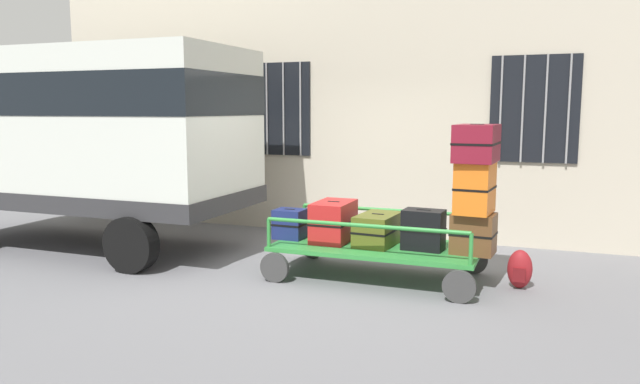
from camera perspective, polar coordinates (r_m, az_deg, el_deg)
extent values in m
plane|color=slate|center=(7.40, 0.99, -7.80)|extent=(40.00, 40.00, 0.00)
cube|color=#BCB29E|center=(9.51, 6.27, 10.86)|extent=(12.00, 0.30, 5.00)
cube|color=black|center=(9.96, -4.20, 7.87)|extent=(1.20, 0.04, 1.50)
cylinder|color=gray|center=(10.12, -6.62, 7.84)|extent=(0.03, 0.03, 1.50)
cylinder|color=gray|center=(9.98, -5.08, 7.86)|extent=(0.03, 0.03, 1.50)
cylinder|color=gray|center=(9.86, -3.50, 7.87)|extent=(0.03, 0.03, 1.50)
cylinder|color=gray|center=(9.74, -1.88, 7.89)|extent=(0.03, 0.03, 1.50)
cube|color=black|center=(9.01, 19.70, 7.43)|extent=(1.20, 0.04, 1.50)
cylinder|color=gray|center=(9.00, 16.80, 7.56)|extent=(0.03, 0.03, 1.50)
cylinder|color=gray|center=(8.98, 18.72, 7.48)|extent=(0.03, 0.03, 1.50)
cylinder|color=gray|center=(8.97, 20.65, 7.39)|extent=(0.03, 0.03, 1.50)
cylinder|color=gray|center=(8.97, 22.58, 7.29)|extent=(0.03, 0.03, 1.50)
cube|color=silver|center=(9.32, -21.27, 5.71)|extent=(4.68, 2.02, 2.16)
cube|color=black|center=(9.32, -21.41, 8.51)|extent=(4.70, 2.04, 0.55)
cube|color=#2D2D30|center=(9.40, -20.98, -0.16)|extent=(4.72, 2.06, 0.24)
cylinder|color=black|center=(7.75, -17.52, -4.77)|extent=(0.70, 0.22, 0.70)
cube|color=#2D8438|center=(7.18, 5.41, -5.23)|extent=(2.39, 1.17, 0.05)
cylinder|color=#383838|center=(6.45, 13.09, -8.75)|extent=(0.35, 0.06, 0.35)
cylinder|color=#383838|center=(7.61, 14.37, -6.24)|extent=(0.35, 0.06, 0.35)
cylinder|color=#383838|center=(7.04, -4.34, -7.17)|extent=(0.35, 0.06, 0.35)
cylinder|color=#383838|center=(8.11, -0.67, -5.11)|extent=(0.35, 0.06, 0.35)
cylinder|color=#2D8438|center=(6.40, 14.16, -5.30)|extent=(0.04, 0.04, 0.33)
cylinder|color=#2D8438|center=(7.46, 15.18, -3.47)|extent=(0.04, 0.04, 0.33)
cylinder|color=#2D8438|center=(7.04, -4.90, -3.89)|extent=(0.04, 0.04, 0.33)
cylinder|color=#2D8438|center=(8.02, -1.50, -2.42)|extent=(0.04, 0.04, 0.33)
cylinder|color=#2D8438|center=(6.59, 4.18, -3.21)|extent=(2.31, 0.04, 0.04)
cylinder|color=#2D8438|center=(7.63, 6.55, -1.73)|extent=(2.31, 0.04, 0.04)
cube|color=navy|center=(7.48, -2.89, -3.04)|extent=(0.37, 0.31, 0.37)
cube|color=black|center=(7.48, -2.89, -3.04)|extent=(0.38, 0.32, 0.02)
cube|color=black|center=(7.45, -2.90, -1.70)|extent=(0.13, 0.03, 0.02)
cube|color=#B21E1E|center=(7.32, 1.30, -2.81)|extent=(0.41, 0.67, 0.48)
cube|color=black|center=(7.32, 1.30, -2.81)|extent=(0.42, 0.68, 0.02)
cube|color=black|center=(7.28, 1.30, -0.97)|extent=(0.15, 0.03, 0.02)
cube|color=#4C5119|center=(7.17, 5.51, -3.56)|extent=(0.47, 0.70, 0.37)
cube|color=black|center=(7.17, 5.51, -3.56)|extent=(0.48, 0.71, 0.02)
cube|color=black|center=(7.13, 5.52, -2.16)|extent=(0.15, 0.04, 0.02)
cube|color=black|center=(6.97, 9.81, -3.56)|extent=(0.48, 0.33, 0.46)
cube|color=black|center=(6.97, 9.81, -3.56)|extent=(0.49, 0.34, 0.02)
cube|color=black|center=(6.93, 9.85, -1.73)|extent=(0.16, 0.04, 0.02)
cube|color=brown|center=(6.90, 14.38, -3.84)|extent=(0.49, 0.40, 0.45)
cube|color=black|center=(6.90, 14.38, -3.84)|extent=(0.50, 0.41, 0.02)
cube|color=black|center=(6.86, 14.44, -2.03)|extent=(0.16, 0.04, 0.02)
cube|color=orange|center=(6.81, 14.51, 0.38)|extent=(0.42, 0.54, 0.56)
cube|color=black|center=(6.81, 14.51, 0.38)|extent=(0.43, 0.55, 0.02)
cube|color=black|center=(6.78, 14.60, 2.69)|extent=(0.13, 0.04, 0.02)
cube|color=maroon|center=(6.78, 14.67, 4.51)|extent=(0.46, 0.67, 0.41)
cube|color=black|center=(6.78, 14.67, 4.51)|extent=(0.47, 0.68, 0.02)
cube|color=black|center=(6.77, 14.73, 6.19)|extent=(0.15, 0.04, 0.02)
ellipsoid|color=maroon|center=(7.14, 18.46, -6.96)|extent=(0.27, 0.19, 0.44)
cube|color=maroon|center=(7.06, 18.41, -7.50)|extent=(0.14, 0.06, 0.15)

